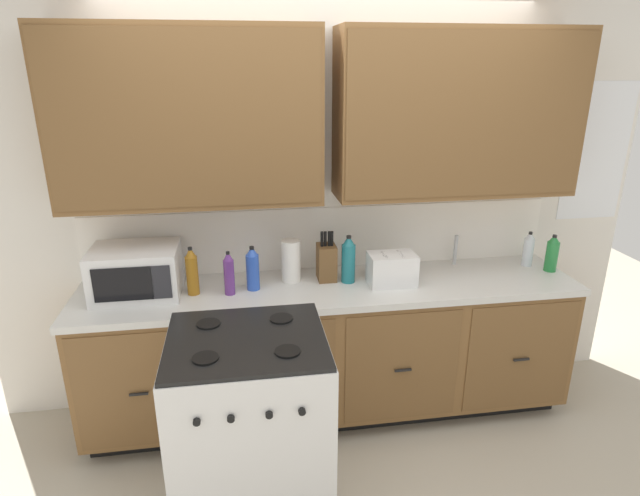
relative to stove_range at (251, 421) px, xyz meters
The scene contains 15 objects.
ground_plane 0.78m from the stove_range, 32.37° to the left, with size 8.00×8.00×0.00m, color #B2A893.
wall_unit 1.54m from the stove_range, 57.74° to the left, with size 4.16×0.40×2.60m.
counter_run 0.82m from the stove_range, 50.20° to the left, with size 2.99×0.64×0.90m.
stove_range is the anchor object (origin of this frame).
microwave 1.07m from the stove_range, 131.43° to the left, with size 0.48×0.37×0.28m.
toaster 1.18m from the stove_range, 33.92° to the left, with size 0.28×0.18×0.19m.
knife_block 1.04m from the stove_range, 54.99° to the left, with size 0.11×0.14×0.31m.
sink_faucet 1.70m from the stove_range, 31.26° to the left, with size 0.02×0.02×0.20m, color #B2B5BA.
paper_towel_roll 0.97m from the stove_range, 68.37° to the left, with size 0.12×0.12×0.26m, color white.
bottle_clear 2.06m from the stove_range, 22.05° to the left, with size 0.07×0.07×0.23m.
bottle_amber 0.90m from the stove_range, 114.32° to the left, with size 0.07×0.07×0.28m.
bottle_blue 0.86m from the stove_range, 84.91° to the left, with size 0.08×0.08×0.27m.
bottle_violet 0.82m from the stove_range, 97.45° to the left, with size 0.06×0.06×0.26m.
bottle_teal 1.08m from the stove_range, 46.57° to the left, with size 0.08×0.08×0.29m.
bottle_green 2.12m from the stove_range, 18.15° to the left, with size 0.08×0.08×0.24m.
Camera 1 is at (-0.51, -2.52, 2.16)m, focal length 29.21 mm.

